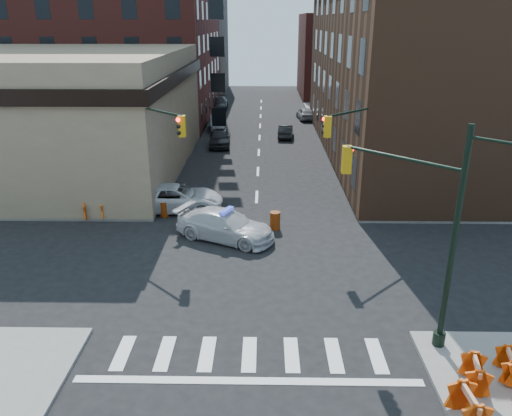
{
  "coord_description": "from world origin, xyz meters",
  "views": [
    {
      "loc": [
        0.49,
        -21.49,
        11.1
      ],
      "look_at": [
        0.09,
        2.08,
        2.2
      ],
      "focal_mm": 35.0,
      "sensor_mm": 36.0,
      "label": 1
    }
  ],
  "objects_px": {
    "barricade_nw_a": "(94,210)",
    "pedestrian_b": "(69,201)",
    "parked_car_enear": "(286,131)",
    "barrel_road": "(275,221)",
    "pickup": "(176,198)",
    "barricade_se_a": "(509,365)",
    "parked_car_wnear": "(220,138)",
    "pedestrian_a": "(103,186)",
    "parked_car_wfar": "(218,122)",
    "police_car": "(225,225)",
    "barrel_bank": "(164,209)"
  },
  "relations": [
    {
      "from": "police_car",
      "to": "pedestrian_b",
      "type": "xyz_separation_m",
      "value": [
        -9.45,
        2.85,
        0.32
      ]
    },
    {
      "from": "barrel_road",
      "to": "parked_car_wnear",
      "type": "bearing_deg",
      "value": 103.7
    },
    {
      "from": "pickup",
      "to": "parked_car_enear",
      "type": "height_order",
      "value": "pickup"
    },
    {
      "from": "barrel_bank",
      "to": "barricade_se_a",
      "type": "xyz_separation_m",
      "value": [
        14.0,
        -14.37,
        0.11
      ]
    },
    {
      "from": "barricade_se_a",
      "to": "barrel_road",
      "type": "bearing_deg",
      "value": 42.07
    },
    {
      "from": "parked_car_wfar",
      "to": "barrel_road",
      "type": "distance_m",
      "value": 28.04
    },
    {
      "from": "parked_car_enear",
      "to": "pedestrian_b",
      "type": "bearing_deg",
      "value": 63.4
    },
    {
      "from": "barrel_bank",
      "to": "barricade_nw_a",
      "type": "distance_m",
      "value": 4.06
    },
    {
      "from": "barricade_nw_a",
      "to": "pedestrian_b",
      "type": "bearing_deg",
      "value": 159.86
    },
    {
      "from": "pickup",
      "to": "pedestrian_b",
      "type": "xyz_separation_m",
      "value": [
        -6.04,
        -1.46,
        0.31
      ]
    },
    {
      "from": "pedestrian_a",
      "to": "barricade_se_a",
      "type": "distance_m",
      "value": 25.19
    },
    {
      "from": "parked_car_wnear",
      "to": "barricade_se_a",
      "type": "height_order",
      "value": "parked_car_wnear"
    },
    {
      "from": "police_car",
      "to": "parked_car_wnear",
      "type": "relative_size",
      "value": 1.16
    },
    {
      "from": "police_car",
      "to": "barrel_bank",
      "type": "distance_m",
      "value": 5.08
    },
    {
      "from": "barrel_road",
      "to": "parked_car_wfar",
      "type": "bearing_deg",
      "value": 101.68
    },
    {
      "from": "barrel_road",
      "to": "pickup",
      "type": "bearing_deg",
      "value": 154.49
    },
    {
      "from": "parked_car_enear",
      "to": "barrel_road",
      "type": "height_order",
      "value": "parked_car_enear"
    },
    {
      "from": "pedestrian_a",
      "to": "barricade_nw_a",
      "type": "height_order",
      "value": "pedestrian_a"
    },
    {
      "from": "pickup",
      "to": "barricade_nw_a",
      "type": "distance_m",
      "value": 4.85
    },
    {
      "from": "pedestrian_a",
      "to": "barricade_nw_a",
      "type": "distance_m",
      "value": 3.46
    },
    {
      "from": "barrel_road",
      "to": "parked_car_enear",
      "type": "bearing_deg",
      "value": 86.36
    },
    {
      "from": "pedestrian_a",
      "to": "pedestrian_b",
      "type": "xyz_separation_m",
      "value": [
        -1.04,
        -3.1,
        0.09
      ]
    },
    {
      "from": "police_car",
      "to": "pickup",
      "type": "xyz_separation_m",
      "value": [
        -3.4,
        4.31,
        0.02
      ]
    },
    {
      "from": "pickup",
      "to": "parked_car_wnear",
      "type": "relative_size",
      "value": 1.24
    },
    {
      "from": "pickup",
      "to": "barricade_nw_a",
      "type": "relative_size",
      "value": 4.43
    },
    {
      "from": "pedestrian_b",
      "to": "barricade_nw_a",
      "type": "xyz_separation_m",
      "value": [
        1.52,
        -0.3,
        -0.47
      ]
    },
    {
      "from": "parked_car_wnear",
      "to": "barricade_nw_a",
      "type": "height_order",
      "value": "parked_car_wnear"
    },
    {
      "from": "pickup",
      "to": "parked_car_enear",
      "type": "relative_size",
      "value": 1.5
    },
    {
      "from": "police_car",
      "to": "parked_car_wfar",
      "type": "height_order",
      "value": "police_car"
    },
    {
      "from": "barricade_se_a",
      "to": "parked_car_wfar",
      "type": "bearing_deg",
      "value": 29.68
    },
    {
      "from": "pickup",
      "to": "barricade_se_a",
      "type": "distance_m",
      "value": 20.51
    },
    {
      "from": "pickup",
      "to": "police_car",
      "type": "bearing_deg",
      "value": -145.11
    },
    {
      "from": "pedestrian_a",
      "to": "barrel_road",
      "type": "height_order",
      "value": "pedestrian_a"
    },
    {
      "from": "pedestrian_b",
      "to": "police_car",
      "type": "bearing_deg",
      "value": -30.2
    },
    {
      "from": "barricade_se_a",
      "to": "police_car",
      "type": "bearing_deg",
      "value": 53.72
    },
    {
      "from": "parked_car_enear",
      "to": "barricade_se_a",
      "type": "bearing_deg",
      "value": 104.31
    },
    {
      "from": "parked_car_wnear",
      "to": "parked_car_wfar",
      "type": "distance_m",
      "value": 7.77
    },
    {
      "from": "police_car",
      "to": "barricade_nw_a",
      "type": "relative_size",
      "value": 4.16
    },
    {
      "from": "barrel_road",
      "to": "barricade_se_a",
      "type": "distance_m",
      "value": 14.56
    },
    {
      "from": "parked_car_wnear",
      "to": "barrel_road",
      "type": "height_order",
      "value": "parked_car_wnear"
    },
    {
      "from": "police_car",
      "to": "parked_car_wfar",
      "type": "relative_size",
      "value": 1.17
    },
    {
      "from": "parked_car_wfar",
      "to": "barricade_se_a",
      "type": "bearing_deg",
      "value": -78.88
    },
    {
      "from": "pedestrian_b",
      "to": "barrel_bank",
      "type": "xyz_separation_m",
      "value": [
        5.52,
        0.37,
        -0.65
      ]
    },
    {
      "from": "pedestrian_a",
      "to": "pedestrian_b",
      "type": "relative_size",
      "value": 0.91
    },
    {
      "from": "police_car",
      "to": "barrel_road",
      "type": "height_order",
      "value": "police_car"
    },
    {
      "from": "parked_car_wnear",
      "to": "pedestrian_b",
      "type": "relative_size",
      "value": 2.43
    },
    {
      "from": "barrel_bank",
      "to": "barricade_nw_a",
      "type": "height_order",
      "value": "barricade_nw_a"
    },
    {
      "from": "barrel_road",
      "to": "barrel_bank",
      "type": "xyz_separation_m",
      "value": [
        -6.62,
        1.82,
        -0.04
      ]
    },
    {
      "from": "parked_car_wfar",
      "to": "barricade_se_a",
      "type": "relative_size",
      "value": 4.02
    },
    {
      "from": "pickup",
      "to": "parked_car_wfar",
      "type": "bearing_deg",
      "value": -4.4
    }
  ]
}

